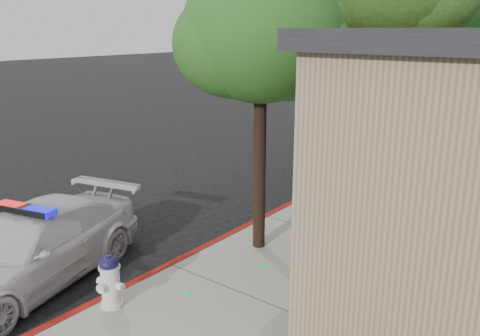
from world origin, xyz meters
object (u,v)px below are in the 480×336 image
at_px(fire_hydrant, 110,281).
at_px(street_tree_near, 261,40).
at_px(police_car, 30,248).
at_px(street_tree_far, 449,14).

height_order(fire_hydrant, street_tree_near, street_tree_near).
bearing_deg(fire_hydrant, police_car, 175.04).
height_order(police_car, street_tree_near, street_tree_near).
relative_size(street_tree_near, street_tree_far, 0.86).
xyz_separation_m(fire_hydrant, street_tree_near, (0.52, 3.13, 3.47)).
xyz_separation_m(police_car, fire_hydrant, (1.87, 0.20, -0.08)).
bearing_deg(police_car, fire_hydrant, -8.30).
bearing_deg(street_tree_far, fire_hydrant, -92.19).
height_order(fire_hydrant, street_tree_far, street_tree_far).
distance_m(police_car, fire_hydrant, 1.88).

